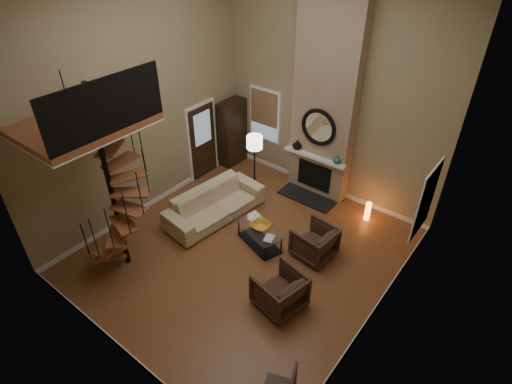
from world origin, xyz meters
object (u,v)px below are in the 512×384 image
Objects in this scene: armchair_near at (317,244)px; armchair_far at (282,293)px; coffee_table at (259,234)px; floor_lamp at (255,147)px; hutch at (233,133)px; sofa at (215,203)px; accent_lamp at (368,211)px.

armchair_near is 1.60m from armchair_far.
floor_lamp reaches higher than coffee_table.
hutch reaches higher than armchair_far.
sofa reaches higher than armchair_far.
coffee_table is at bearing -40.40° from hutch.
armchair_near is at bearing 20.30° from coffee_table.
hutch reaches higher than sofa.
floor_lamp reaches higher than armchair_far.
armchair_far is (4.27, -3.56, -0.60)m from hutch.
coffee_table is at bearing -123.37° from accent_lamp.
sofa is at bearing -59.01° from hutch.
coffee_table is at bearing -48.76° from floor_lamp.
sofa reaches higher than accent_lamp.
hutch is 4.44m from accent_lamp.
armchair_near is 1.31m from coffee_table.
armchair_near is 0.49× the size of floor_lamp.
hutch is 2.33× the size of armchair_near.
hutch is 2.24× the size of armchair_far.
floor_lamp is (-2.53, 1.04, 1.06)m from armchair_near.
accent_lamp is (2.84, 0.83, -1.16)m from floor_lamp.
hutch is at bearing 148.84° from floor_lamp.
armchair_far is at bearing -39.85° from hutch.
sofa is 5.19× the size of accent_lamp.
coffee_table is 2.72× the size of accent_lamp.
armchair_far is at bearing -43.96° from floor_lamp.
floor_lamp is at bearing -0.23° from sofa.
hutch reaches higher than armchair_near.
armchair_near is at bearing -76.56° from sofa.
sofa is 2.72m from armchair_near.
floor_lamp is (-2.73, 2.63, 1.06)m from armchair_far.
coffee_table is 0.77× the size of floor_lamp.
hutch is 1.86m from floor_lamp.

